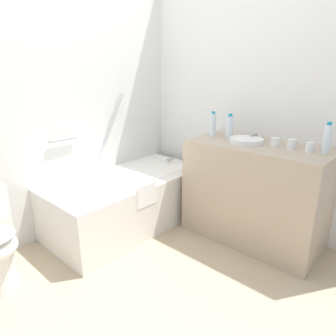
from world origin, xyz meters
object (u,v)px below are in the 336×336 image
(water_bottle_0, at_px, (213,125))
(bathtub, at_px, (129,198))
(sink_basin, at_px, (246,141))
(water_bottle_2, at_px, (230,127))
(drinking_glass_1, at_px, (275,142))
(drinking_glass_2, at_px, (292,144))
(sink_faucet, at_px, (255,137))
(drinking_glass_0, at_px, (310,147))
(water_bottle_1, at_px, (327,139))

(water_bottle_0, bearing_deg, bathtub, 137.33)
(bathtub, distance_m, sink_basin, 1.26)
(water_bottle_0, relative_size, water_bottle_2, 1.08)
(drinking_glass_1, distance_m, drinking_glass_2, 0.13)
(drinking_glass_2, bearing_deg, water_bottle_0, 91.00)
(sink_faucet, bearing_deg, water_bottle_0, 109.26)
(drinking_glass_0, bearing_deg, bathtub, 113.11)
(sink_faucet, distance_m, water_bottle_2, 0.25)
(sink_basin, height_order, water_bottle_2, water_bottle_2)
(bathtub, bearing_deg, water_bottle_2, -46.57)
(bathtub, relative_size, water_bottle_1, 6.70)
(water_bottle_2, distance_m, drinking_glass_1, 0.48)
(water_bottle_2, bearing_deg, drinking_glass_2, -94.56)
(water_bottle_2, height_order, drinking_glass_2, water_bottle_2)
(water_bottle_1, bearing_deg, sink_faucet, 82.56)
(bathtub, height_order, water_bottle_2, bathtub)
(sink_basin, bearing_deg, drinking_glass_0, -84.46)
(sink_faucet, relative_size, water_bottle_0, 0.64)
(sink_basin, relative_size, drinking_glass_1, 3.86)
(water_bottle_2, height_order, drinking_glass_0, water_bottle_2)
(bathtub, distance_m, sink_faucet, 1.35)
(sink_basin, distance_m, water_bottle_2, 0.26)
(water_bottle_0, xyz_separation_m, drinking_glass_0, (0.01, -0.88, -0.07))
(sink_basin, xyz_separation_m, water_bottle_0, (0.04, 0.37, 0.09))
(drinking_glass_2, bearing_deg, sink_faucet, 72.16)
(sink_basin, height_order, water_bottle_1, water_bottle_1)
(bathtub, xyz_separation_m, sink_faucet, (0.73, -0.93, 0.65))
(water_bottle_1, xyz_separation_m, drinking_glass_0, (-0.04, 0.10, -0.07))
(drinking_glass_0, bearing_deg, water_bottle_1, -66.44)
(bathtub, xyz_separation_m, sink_basin, (0.56, -0.93, 0.64))
(bathtub, height_order, sink_faucet, bathtub)
(water_bottle_0, height_order, water_bottle_2, water_bottle_0)
(water_bottle_2, bearing_deg, drinking_glass_0, -94.00)
(water_bottle_0, distance_m, water_bottle_1, 0.98)
(bathtub, distance_m, water_bottle_2, 1.20)
(water_bottle_2, xyz_separation_m, drinking_glass_2, (-0.05, -0.60, -0.06))
(water_bottle_0, height_order, water_bottle_1, same)
(bathtub, relative_size, water_bottle_0, 6.70)
(water_bottle_1, height_order, drinking_glass_1, water_bottle_1)
(sink_basin, height_order, drinking_glass_0, drinking_glass_0)
(sink_faucet, xyz_separation_m, drinking_glass_2, (-0.12, -0.37, 0.01))
(water_bottle_2, relative_size, drinking_glass_2, 2.77)
(water_bottle_2, relative_size, drinking_glass_1, 2.92)
(sink_faucet, bearing_deg, sink_basin, -180.00)
(sink_basin, relative_size, drinking_glass_0, 3.79)
(sink_faucet, bearing_deg, drinking_glass_2, -107.84)
(sink_faucet, distance_m, water_bottle_1, 0.61)
(drinking_glass_0, height_order, drinking_glass_1, drinking_glass_0)
(sink_faucet, height_order, drinking_glass_1, drinking_glass_1)
(drinking_glass_1, bearing_deg, water_bottle_2, 81.50)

